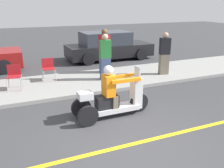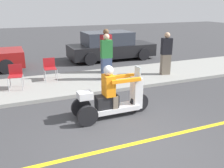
{
  "view_description": "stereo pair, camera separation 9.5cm",
  "coord_description": "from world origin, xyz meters",
  "px_view_note": "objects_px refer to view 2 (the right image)",
  "views": [
    {
      "loc": [
        -2.3,
        -4.19,
        2.92
      ],
      "look_at": [
        0.18,
        1.48,
        0.92
      ],
      "focal_mm": 40.0,
      "sensor_mm": 36.0,
      "label": 1
    },
    {
      "loc": [
        -2.22,
        -4.22,
        2.92
      ],
      "look_at": [
        0.18,
        1.48,
        0.92
      ],
      "focal_mm": 40.0,
      "sensor_mm": 36.0,
      "label": 2
    }
  ],
  "objects_px": {
    "spectator_end_of_line": "(166,54)",
    "folding_chair_curbside": "(50,67)",
    "folding_chair_set_back": "(15,74)",
    "spectator_near_curb": "(106,58)",
    "spectator_mid_group": "(106,52)",
    "parked_car_lot_right": "(110,46)",
    "motorcycle_trike": "(112,98)"
  },
  "relations": [
    {
      "from": "spectator_mid_group",
      "to": "spectator_end_of_line",
      "type": "distance_m",
      "value": 2.47
    },
    {
      "from": "spectator_end_of_line",
      "to": "folding_chair_set_back",
      "type": "xyz_separation_m",
      "value": [
        -5.77,
        0.49,
        -0.32
      ]
    },
    {
      "from": "parked_car_lot_right",
      "to": "spectator_end_of_line",
      "type": "bearing_deg",
      "value": -79.31
    },
    {
      "from": "folding_chair_curbside",
      "to": "parked_car_lot_right",
      "type": "xyz_separation_m",
      "value": [
        3.73,
        3.01,
        0.08
      ]
    },
    {
      "from": "motorcycle_trike",
      "to": "spectator_mid_group",
      "type": "height_order",
      "value": "spectator_mid_group"
    },
    {
      "from": "motorcycle_trike",
      "to": "spectator_end_of_line",
      "type": "distance_m",
      "value": 4.42
    },
    {
      "from": "spectator_end_of_line",
      "to": "folding_chair_set_back",
      "type": "distance_m",
      "value": 5.8
    },
    {
      "from": "spectator_near_curb",
      "to": "spectator_end_of_line",
      "type": "height_order",
      "value": "spectator_near_curb"
    },
    {
      "from": "spectator_mid_group",
      "to": "parked_car_lot_right",
      "type": "distance_m",
      "value": 3.19
    },
    {
      "from": "spectator_mid_group",
      "to": "spectator_near_curb",
      "type": "bearing_deg",
      "value": -110.56
    },
    {
      "from": "motorcycle_trike",
      "to": "folding_chair_set_back",
      "type": "relative_size",
      "value": 2.61
    },
    {
      "from": "spectator_mid_group",
      "to": "spectator_near_curb",
      "type": "xyz_separation_m",
      "value": [
        -0.37,
        -0.98,
        -0.04
      ]
    },
    {
      "from": "folding_chair_set_back",
      "to": "folding_chair_curbside",
      "type": "xyz_separation_m",
      "value": [
        1.26,
        0.6,
        0.0
      ]
    },
    {
      "from": "parked_car_lot_right",
      "to": "spectator_mid_group",
      "type": "bearing_deg",
      "value": -115.35
    },
    {
      "from": "folding_chair_set_back",
      "to": "parked_car_lot_right",
      "type": "height_order",
      "value": "parked_car_lot_right"
    },
    {
      "from": "folding_chair_curbside",
      "to": "parked_car_lot_right",
      "type": "bearing_deg",
      "value": 38.9
    },
    {
      "from": "folding_chair_curbside",
      "to": "parked_car_lot_right",
      "type": "relative_size",
      "value": 0.18
    },
    {
      "from": "spectator_mid_group",
      "to": "folding_chair_set_back",
      "type": "xyz_separation_m",
      "value": [
        -3.63,
        -0.75,
        -0.38
      ]
    },
    {
      "from": "spectator_mid_group",
      "to": "folding_chair_set_back",
      "type": "height_order",
      "value": "spectator_mid_group"
    },
    {
      "from": "spectator_end_of_line",
      "to": "folding_chair_curbside",
      "type": "bearing_deg",
      "value": 166.39
    },
    {
      "from": "spectator_near_curb",
      "to": "folding_chair_curbside",
      "type": "bearing_deg",
      "value": 157.54
    },
    {
      "from": "parked_car_lot_right",
      "to": "spectator_near_curb",
      "type": "bearing_deg",
      "value": -114.16
    },
    {
      "from": "spectator_mid_group",
      "to": "parked_car_lot_right",
      "type": "height_order",
      "value": "spectator_mid_group"
    },
    {
      "from": "spectator_near_curb",
      "to": "spectator_mid_group",
      "type": "bearing_deg",
      "value": 69.44
    },
    {
      "from": "motorcycle_trike",
      "to": "folding_chair_curbside",
      "type": "xyz_separation_m",
      "value": [
        -1.01,
        3.76,
        0.11
      ]
    },
    {
      "from": "spectator_mid_group",
      "to": "folding_chair_curbside",
      "type": "relative_size",
      "value": 2.23
    },
    {
      "from": "spectator_mid_group",
      "to": "folding_chair_curbside",
      "type": "bearing_deg",
      "value": -176.48
    },
    {
      "from": "spectator_mid_group",
      "to": "folding_chair_set_back",
      "type": "distance_m",
      "value": 3.73
    },
    {
      "from": "spectator_end_of_line",
      "to": "parked_car_lot_right",
      "type": "xyz_separation_m",
      "value": [
        -0.77,
        4.1,
        -0.24
      ]
    },
    {
      "from": "folding_chair_curbside",
      "to": "motorcycle_trike",
      "type": "bearing_deg",
      "value": -74.95
    },
    {
      "from": "spectator_near_curb",
      "to": "spectator_end_of_line",
      "type": "bearing_deg",
      "value": -5.96
    },
    {
      "from": "motorcycle_trike",
      "to": "spectator_end_of_line",
      "type": "height_order",
      "value": "spectator_end_of_line"
    }
  ]
}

